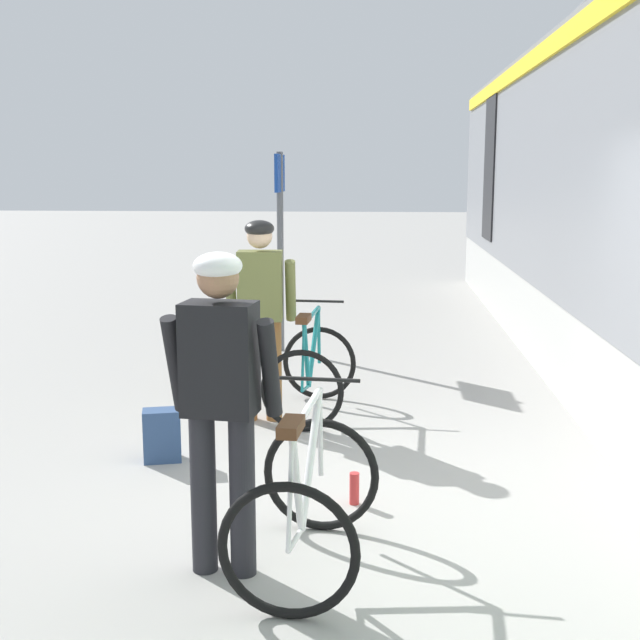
{
  "coord_description": "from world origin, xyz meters",
  "views": [
    {
      "loc": [
        -0.21,
        -5.07,
        2.16
      ],
      "look_at": [
        -0.65,
        1.0,
        1.05
      ],
      "focal_mm": 45.53,
      "sensor_mm": 36.0,
      "label": 1
    }
  ],
  "objects_px": {
    "cyclist_far_in_olive": "(260,302)",
    "bicycle_far_teal": "(311,371)",
    "platform_sign_post": "(280,218)",
    "bicycle_near_white": "(306,501)",
    "backpack_on_platform": "(162,435)",
    "water_bottle_near_the_bikes": "(354,488)",
    "cyclist_near_in_dark": "(221,386)"
  },
  "relations": [
    {
      "from": "cyclist_near_in_dark",
      "to": "water_bottle_near_the_bikes",
      "type": "relative_size",
      "value": 8.22
    },
    {
      "from": "cyclist_near_in_dark",
      "to": "cyclist_far_in_olive",
      "type": "bearing_deg",
      "value": 93.96
    },
    {
      "from": "cyclist_far_in_olive",
      "to": "cyclist_near_in_dark",
      "type": "bearing_deg",
      "value": -86.04
    },
    {
      "from": "cyclist_far_in_olive",
      "to": "platform_sign_post",
      "type": "distance_m",
      "value": 2.89
    },
    {
      "from": "backpack_on_platform",
      "to": "bicycle_near_white",
      "type": "bearing_deg",
      "value": -67.0
    },
    {
      "from": "cyclist_near_in_dark",
      "to": "bicycle_far_teal",
      "type": "distance_m",
      "value": 3.04
    },
    {
      "from": "backpack_on_platform",
      "to": "water_bottle_near_the_bikes",
      "type": "bearing_deg",
      "value": -39.99
    },
    {
      "from": "cyclist_near_in_dark",
      "to": "bicycle_near_white",
      "type": "bearing_deg",
      "value": 6.01
    },
    {
      "from": "bicycle_far_teal",
      "to": "cyclist_near_in_dark",
      "type": "bearing_deg",
      "value": -94.46
    },
    {
      "from": "bicycle_near_white",
      "to": "bicycle_far_teal",
      "type": "bearing_deg",
      "value": 94.24
    },
    {
      "from": "bicycle_near_white",
      "to": "backpack_on_platform",
      "type": "relative_size",
      "value": 2.82
    },
    {
      "from": "cyclist_near_in_dark",
      "to": "bicycle_far_teal",
      "type": "bearing_deg",
      "value": 85.54
    },
    {
      "from": "platform_sign_post",
      "to": "cyclist_far_in_olive",
      "type": "bearing_deg",
      "value": -86.6
    },
    {
      "from": "cyclist_far_in_olive",
      "to": "platform_sign_post",
      "type": "height_order",
      "value": "platform_sign_post"
    },
    {
      "from": "cyclist_far_in_olive",
      "to": "bicycle_far_teal",
      "type": "distance_m",
      "value": 0.8
    },
    {
      "from": "bicycle_far_teal",
      "to": "water_bottle_near_the_bikes",
      "type": "xyz_separation_m",
      "value": [
        0.45,
        -1.99,
        -0.29
      ]
    },
    {
      "from": "bicycle_near_white",
      "to": "platform_sign_post",
      "type": "relative_size",
      "value": 0.47
    },
    {
      "from": "water_bottle_near_the_bikes",
      "to": "platform_sign_post",
      "type": "relative_size",
      "value": 0.09
    },
    {
      "from": "bicycle_far_teal",
      "to": "platform_sign_post",
      "type": "relative_size",
      "value": 0.47
    },
    {
      "from": "bicycle_far_teal",
      "to": "backpack_on_platform",
      "type": "height_order",
      "value": "bicycle_far_teal"
    },
    {
      "from": "cyclist_far_in_olive",
      "to": "bicycle_near_white",
      "type": "distance_m",
      "value": 2.87
    },
    {
      "from": "cyclist_far_in_olive",
      "to": "bicycle_far_teal",
      "type": "height_order",
      "value": "cyclist_far_in_olive"
    },
    {
      "from": "backpack_on_platform",
      "to": "water_bottle_near_the_bikes",
      "type": "relative_size",
      "value": 1.87
    },
    {
      "from": "cyclist_far_in_olive",
      "to": "bicycle_near_white",
      "type": "height_order",
      "value": "cyclist_far_in_olive"
    },
    {
      "from": "bicycle_far_teal",
      "to": "platform_sign_post",
      "type": "bearing_deg",
      "value": 102.61
    },
    {
      "from": "platform_sign_post",
      "to": "bicycle_far_teal",
      "type": "bearing_deg",
      "value": -77.39
    },
    {
      "from": "bicycle_far_teal",
      "to": "backpack_on_platform",
      "type": "distance_m",
      "value": 1.65
    },
    {
      "from": "cyclist_near_in_dark",
      "to": "platform_sign_post",
      "type": "relative_size",
      "value": 0.73
    },
    {
      "from": "bicycle_far_teal",
      "to": "water_bottle_near_the_bikes",
      "type": "bearing_deg",
      "value": -77.21
    },
    {
      "from": "bicycle_near_white",
      "to": "platform_sign_post",
      "type": "distance_m",
      "value": 5.75
    },
    {
      "from": "platform_sign_post",
      "to": "backpack_on_platform",
      "type": "bearing_deg",
      "value": -96.35
    },
    {
      "from": "bicycle_near_white",
      "to": "platform_sign_post",
      "type": "xyz_separation_m",
      "value": [
        -0.81,
        5.56,
        1.22
      ]
    }
  ]
}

